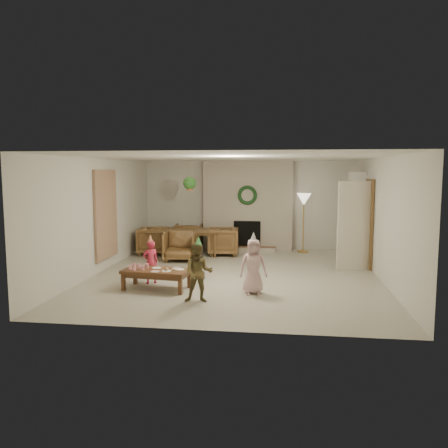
% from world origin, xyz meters
% --- Properties ---
extents(floor, '(7.00, 7.00, 0.00)m').
position_xyz_m(floor, '(0.00, 0.00, 0.00)').
color(floor, '#B7B29E').
rests_on(floor, ground).
extents(ceiling, '(7.00, 7.00, 0.00)m').
position_xyz_m(ceiling, '(0.00, 0.00, 2.50)').
color(ceiling, white).
rests_on(ceiling, wall_back).
extents(wall_back, '(7.00, 0.00, 7.00)m').
position_xyz_m(wall_back, '(0.00, 3.50, 1.25)').
color(wall_back, silver).
rests_on(wall_back, floor).
extents(wall_front, '(7.00, 0.00, 7.00)m').
position_xyz_m(wall_front, '(0.00, -3.50, 1.25)').
color(wall_front, silver).
rests_on(wall_front, floor).
extents(wall_left, '(0.00, 7.00, 7.00)m').
position_xyz_m(wall_left, '(-3.00, 0.00, 1.25)').
color(wall_left, silver).
rests_on(wall_left, floor).
extents(wall_right, '(0.00, 7.00, 7.00)m').
position_xyz_m(wall_right, '(3.00, 0.00, 1.25)').
color(wall_right, silver).
rests_on(wall_right, floor).
extents(fireplace_mass, '(2.50, 0.40, 2.50)m').
position_xyz_m(fireplace_mass, '(0.00, 3.30, 1.25)').
color(fireplace_mass, '#4C1416').
rests_on(fireplace_mass, floor).
extents(fireplace_hearth, '(1.60, 0.30, 0.12)m').
position_xyz_m(fireplace_hearth, '(0.00, 2.95, 0.06)').
color(fireplace_hearth, brown).
rests_on(fireplace_hearth, floor).
extents(fireplace_firebox, '(0.75, 0.12, 0.75)m').
position_xyz_m(fireplace_firebox, '(0.00, 3.12, 0.45)').
color(fireplace_firebox, black).
rests_on(fireplace_firebox, floor).
extents(fireplace_wreath, '(0.54, 0.10, 0.54)m').
position_xyz_m(fireplace_wreath, '(0.00, 3.07, 1.55)').
color(fireplace_wreath, '#163C1A').
rests_on(fireplace_wreath, fireplace_mass).
extents(floor_lamp_base, '(0.30, 0.30, 0.03)m').
position_xyz_m(floor_lamp_base, '(1.55, 3.00, 0.02)').
color(floor_lamp_base, gold).
rests_on(floor_lamp_base, floor).
extents(floor_lamp_post, '(0.03, 0.03, 1.45)m').
position_xyz_m(floor_lamp_post, '(1.55, 3.00, 0.75)').
color(floor_lamp_post, gold).
rests_on(floor_lamp_post, floor).
extents(floor_lamp_shade, '(0.39, 0.39, 0.32)m').
position_xyz_m(floor_lamp_shade, '(1.55, 3.00, 1.45)').
color(floor_lamp_shade, beige).
rests_on(floor_lamp_shade, floor_lamp_post).
extents(bookshelf_carcass, '(0.30, 1.00, 2.20)m').
position_xyz_m(bookshelf_carcass, '(2.84, 2.30, 1.10)').
color(bookshelf_carcass, white).
rests_on(bookshelf_carcass, floor).
extents(bookshelf_shelf_a, '(0.30, 0.92, 0.03)m').
position_xyz_m(bookshelf_shelf_a, '(2.82, 2.30, 0.45)').
color(bookshelf_shelf_a, white).
rests_on(bookshelf_shelf_a, bookshelf_carcass).
extents(bookshelf_shelf_b, '(0.30, 0.92, 0.03)m').
position_xyz_m(bookshelf_shelf_b, '(2.82, 2.30, 0.85)').
color(bookshelf_shelf_b, white).
rests_on(bookshelf_shelf_b, bookshelf_carcass).
extents(bookshelf_shelf_c, '(0.30, 0.92, 0.03)m').
position_xyz_m(bookshelf_shelf_c, '(2.82, 2.30, 1.25)').
color(bookshelf_shelf_c, white).
rests_on(bookshelf_shelf_c, bookshelf_carcass).
extents(bookshelf_shelf_d, '(0.30, 0.92, 0.03)m').
position_xyz_m(bookshelf_shelf_d, '(2.82, 2.30, 1.65)').
color(bookshelf_shelf_d, white).
rests_on(bookshelf_shelf_d, bookshelf_carcass).
extents(books_row_lower, '(0.20, 0.40, 0.24)m').
position_xyz_m(books_row_lower, '(2.80, 2.15, 0.59)').
color(books_row_lower, '#AF3D20').
rests_on(books_row_lower, bookshelf_shelf_a).
extents(books_row_mid, '(0.20, 0.44, 0.24)m').
position_xyz_m(books_row_mid, '(2.80, 2.35, 0.99)').
color(books_row_mid, navy).
rests_on(books_row_mid, bookshelf_shelf_b).
extents(books_row_upper, '(0.20, 0.36, 0.22)m').
position_xyz_m(books_row_upper, '(2.80, 2.20, 1.38)').
color(books_row_upper, '#A47D23').
rests_on(books_row_upper, bookshelf_shelf_c).
extents(door_frame, '(0.05, 0.86, 2.04)m').
position_xyz_m(door_frame, '(2.96, 1.20, 1.02)').
color(door_frame, brown).
rests_on(door_frame, floor).
extents(door_leaf, '(0.77, 0.32, 2.00)m').
position_xyz_m(door_leaf, '(2.58, 0.82, 1.00)').
color(door_leaf, beige).
rests_on(door_leaf, floor).
extents(curtain_panel, '(0.06, 1.20, 2.00)m').
position_xyz_m(curtain_panel, '(-2.96, 0.20, 1.25)').
color(curtain_panel, tan).
rests_on(curtain_panel, wall_left).
extents(dining_table, '(1.95, 1.19, 0.66)m').
position_xyz_m(dining_table, '(-1.60, 2.20, 0.33)').
color(dining_table, brown).
rests_on(dining_table, floor).
extents(dining_chair_near, '(0.84, 0.86, 0.73)m').
position_xyz_m(dining_chair_near, '(-1.53, 1.38, 0.36)').
color(dining_chair_near, brown).
rests_on(dining_chair_near, floor).
extents(dining_chair_far, '(0.84, 0.86, 0.73)m').
position_xyz_m(dining_chair_far, '(-1.67, 3.02, 0.36)').
color(dining_chair_far, brown).
rests_on(dining_chair_far, floor).
extents(dining_chair_left, '(0.86, 0.84, 0.73)m').
position_xyz_m(dining_chair_left, '(-2.42, 2.14, 0.36)').
color(dining_chair_left, brown).
rests_on(dining_chair_left, floor).
extents(dining_chair_right, '(0.86, 0.84, 0.73)m').
position_xyz_m(dining_chair_right, '(-0.58, 2.29, 0.36)').
color(dining_chair_right, brown).
rests_on(dining_chair_right, floor).
extents(hanging_plant_cord, '(0.01, 0.01, 0.70)m').
position_xyz_m(hanging_plant_cord, '(-1.30, 1.50, 2.15)').
color(hanging_plant_cord, tan).
rests_on(hanging_plant_cord, ceiling).
extents(hanging_plant_pot, '(0.16, 0.16, 0.12)m').
position_xyz_m(hanging_plant_pot, '(-1.30, 1.50, 1.80)').
color(hanging_plant_pot, brown).
rests_on(hanging_plant_pot, hanging_plant_cord).
extents(hanging_plant_foliage, '(0.32, 0.32, 0.32)m').
position_xyz_m(hanging_plant_foliage, '(-1.30, 1.50, 1.92)').
color(hanging_plant_foliage, '#1F501A').
rests_on(hanging_plant_foliage, hanging_plant_pot).
extents(coffee_table_top, '(1.31, 0.77, 0.06)m').
position_xyz_m(coffee_table_top, '(-1.34, -1.40, 0.35)').
color(coffee_table_top, brown).
rests_on(coffee_table_top, floor).
extents(coffee_table_apron, '(1.20, 0.66, 0.08)m').
position_xyz_m(coffee_table_apron, '(-1.34, -1.40, 0.29)').
color(coffee_table_apron, brown).
rests_on(coffee_table_apron, floor).
extents(coffee_leg_fl, '(0.07, 0.07, 0.32)m').
position_xyz_m(coffee_leg_fl, '(-1.93, -1.58, 0.16)').
color(coffee_leg_fl, brown).
rests_on(coffee_leg_fl, floor).
extents(coffee_leg_fr, '(0.07, 0.07, 0.32)m').
position_xyz_m(coffee_leg_fr, '(-0.82, -1.72, 0.16)').
color(coffee_leg_fr, brown).
rests_on(coffee_leg_fr, floor).
extents(coffee_leg_bl, '(0.07, 0.07, 0.32)m').
position_xyz_m(coffee_leg_bl, '(-1.87, -1.08, 0.16)').
color(coffee_leg_bl, brown).
rests_on(coffee_leg_bl, floor).
extents(coffee_leg_br, '(0.07, 0.07, 0.32)m').
position_xyz_m(coffee_leg_br, '(-0.75, -1.22, 0.16)').
color(coffee_leg_br, brown).
rests_on(coffee_leg_br, floor).
extents(cup_a, '(0.07, 0.07, 0.09)m').
position_xyz_m(cup_a, '(-1.83, -1.48, 0.42)').
color(cup_a, white).
rests_on(cup_a, coffee_table_top).
extents(cup_b, '(0.07, 0.07, 0.09)m').
position_xyz_m(cup_b, '(-1.81, -1.30, 0.42)').
color(cup_b, white).
rests_on(cup_b, coffee_table_top).
extents(cup_c, '(0.07, 0.07, 0.09)m').
position_xyz_m(cup_c, '(-1.73, -1.55, 0.42)').
color(cup_c, white).
rests_on(cup_c, coffee_table_top).
extents(cup_d, '(0.07, 0.07, 0.09)m').
position_xyz_m(cup_d, '(-1.70, -1.36, 0.42)').
color(cup_d, white).
rests_on(cup_d, coffee_table_top).
extents(cup_e, '(0.07, 0.07, 0.09)m').
position_xyz_m(cup_e, '(-1.58, -1.49, 0.42)').
color(cup_e, white).
rests_on(cup_e, coffee_table_top).
extents(cup_f, '(0.07, 0.07, 0.09)m').
position_xyz_m(cup_f, '(-1.56, -1.30, 0.42)').
color(cup_f, white).
rests_on(cup_f, coffee_table_top).
extents(plate_a, '(0.19, 0.19, 0.01)m').
position_xyz_m(plate_a, '(-1.38, -1.28, 0.38)').
color(plate_a, white).
rests_on(plate_a, coffee_table_top).
extents(plate_b, '(0.19, 0.19, 0.01)m').
position_xyz_m(plate_b, '(-1.12, -1.53, 0.38)').
color(plate_b, white).
rests_on(plate_b, coffee_table_top).
extents(plate_c, '(0.19, 0.19, 0.01)m').
position_xyz_m(plate_c, '(-0.91, -1.36, 0.38)').
color(plate_c, white).
rests_on(plate_c, coffee_table_top).
extents(food_scoop, '(0.07, 0.07, 0.07)m').
position_xyz_m(food_scoop, '(-1.12, -1.53, 0.42)').
color(food_scoop, tan).
rests_on(food_scoop, plate_b).
extents(napkin_left, '(0.16, 0.16, 0.01)m').
position_xyz_m(napkin_left, '(-1.32, -1.58, 0.38)').
color(napkin_left, '#DFA4AB').
rests_on(napkin_left, coffee_table_top).
extents(napkin_right, '(0.16, 0.16, 0.01)m').
position_xyz_m(napkin_right, '(-0.99, -1.27, 0.38)').
color(napkin_right, '#DFA4AB').
rests_on(napkin_right, coffee_table_top).
extents(child_red, '(0.38, 0.35, 0.86)m').
position_xyz_m(child_red, '(-1.58, -0.98, 0.43)').
color(child_red, '#BC2840').
rests_on(child_red, floor).
extents(party_hat_red, '(0.15, 0.15, 0.16)m').
position_xyz_m(party_hat_red, '(-1.58, -0.98, 0.90)').
color(party_hat_red, gold).
rests_on(party_hat_red, child_red).
extents(child_plaid, '(0.52, 0.42, 1.02)m').
position_xyz_m(child_plaid, '(-0.40, -2.13, 0.51)').
color(child_plaid, brown).
rests_on(child_plaid, floor).
extents(party_hat_plaid, '(0.15, 0.15, 0.17)m').
position_xyz_m(party_hat_plaid, '(-0.40, -2.13, 1.06)').
color(party_hat_plaid, '#52C15F').
rests_on(party_hat_plaid, child_plaid).
extents(child_pink, '(0.54, 0.40, 1.01)m').
position_xyz_m(child_pink, '(0.48, -1.47, 0.50)').
color(child_pink, beige).
rests_on(child_pink, floor).
extents(party_hat_pink, '(0.13, 0.13, 0.18)m').
position_xyz_m(party_hat_pink, '(0.48, -1.47, 1.05)').
color(party_hat_pink, silver).
rests_on(party_hat_pink, child_pink).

